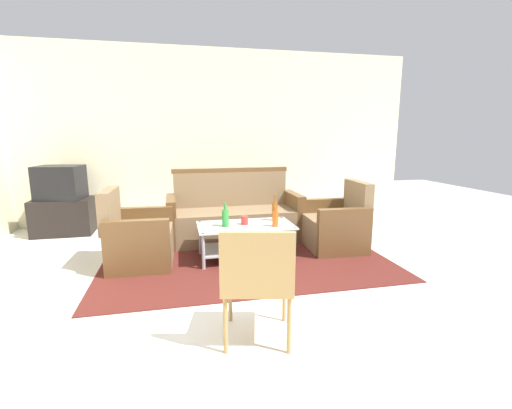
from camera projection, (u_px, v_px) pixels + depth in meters
ground_plane at (266, 291)px, 3.31m from camera, size 14.00×14.00×0.00m
wall_back at (222, 137)px, 5.97m from camera, size 6.52×0.12×2.80m
rug at (244, 256)px, 4.26m from camera, size 3.23×2.29×0.01m
couch at (234, 217)px, 4.91m from camera, size 1.81×0.76×0.96m
armchair_left at (138, 240)px, 3.94m from camera, size 0.73×0.79×0.85m
armchair_right at (336, 227)px, 4.52m from camera, size 0.73×0.79×0.85m
coffee_table at (246, 236)px, 4.14m from camera, size 1.10×0.60×0.40m
bottle_green at (225, 217)px, 4.03m from camera, size 0.08×0.08×0.27m
bottle_brown at (275, 211)px, 4.30m from camera, size 0.07×0.07×0.31m
bottle_orange at (275, 218)px, 4.03m from camera, size 0.07×0.07×0.25m
cup at (245, 220)px, 4.12m from camera, size 0.08×0.08×0.10m
tv_stand at (64, 216)px, 5.19m from camera, size 0.80×0.50×0.52m
television at (60, 182)px, 5.10m from camera, size 0.66×0.53×0.48m
wicker_chair at (257, 276)px, 2.40m from camera, size 0.57×0.57×0.84m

